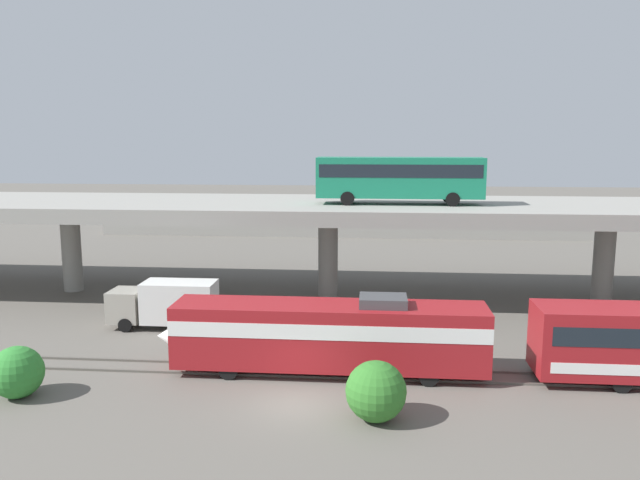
{
  "coord_description": "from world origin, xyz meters",
  "views": [
    {
      "loc": [
        3.47,
        -27.07,
        12.19
      ],
      "look_at": [
        -0.43,
        17.9,
        4.72
      ],
      "focal_mm": 35.29,
      "sensor_mm": 36.0,
      "label": 1
    }
  ],
  "objects": [
    {
      "name": "parked_car_4",
      "position": [
        -17.32,
        57.95,
        2.12
      ],
      "size": [
        4.49,
        1.96,
        1.5
      ],
      "rotation": [
        0.0,
        0.0,
        3.14
      ],
      "color": "black",
      "rests_on": "pier_parking_lot"
    },
    {
      "name": "parked_car_2",
      "position": [
        25.05,
        54.66,
        2.12
      ],
      "size": [
        4.39,
        1.87,
        1.5
      ],
      "color": "black",
      "rests_on": "pier_parking_lot"
    },
    {
      "name": "shrub_right",
      "position": [
        3.66,
        -1.32,
        1.33
      ],
      "size": [
        2.65,
        2.65,
        2.65
      ],
      "primitive_type": "sphere",
      "color": "#327429",
      "rests_on": "ground_plane"
    },
    {
      "name": "service_truck_west",
      "position": [
        -9.72,
        10.94,
        1.64
      ],
      "size": [
        6.8,
        2.46,
        3.04
      ],
      "rotation": [
        0.0,
        0.0,
        3.14
      ],
      "color": "#9E998C",
      "rests_on": "ground_plane"
    },
    {
      "name": "parked_car_0",
      "position": [
        17.96,
        54.82,
        2.13
      ],
      "size": [
        4.65,
        1.95,
        1.5
      ],
      "color": "#9E998C",
      "rests_on": "pier_parking_lot"
    },
    {
      "name": "pier_parking_lot",
      "position": [
        0.0,
        55.0,
        0.68
      ],
      "size": [
        60.76,
        13.84,
        1.35
      ],
      "primitive_type": "cube",
      "color": "gray",
      "rests_on": "ground_plane"
    },
    {
      "name": "transit_bus_on_overpass",
      "position": [
        5.25,
        18.99,
        9.34
      ],
      "size": [
        12.0,
        2.68,
        3.4
      ],
      "rotation": [
        0.0,
        0.0,
        3.14
      ],
      "color": "#197A56",
      "rests_on": "highway_overpass"
    },
    {
      "name": "highway_overpass",
      "position": [
        0.0,
        20.0,
        6.56
      ],
      "size": [
        96.0,
        12.57,
        7.28
      ],
      "color": "gray",
      "rests_on": "ground_plane"
    },
    {
      "name": "parked_car_3",
      "position": [
        6.51,
        54.61,
        2.12
      ],
      "size": [
        4.14,
        1.9,
        1.5
      ],
      "rotation": [
        0.0,
        0.0,
        3.14
      ],
      "color": "black",
      "rests_on": "pier_parking_lot"
    },
    {
      "name": "shrub_left",
      "position": [
        -13.16,
        -0.31,
        1.23
      ],
      "size": [
        2.47,
        2.47,
        2.47
      ],
      "primitive_type": "sphere",
      "color": "#2F8130",
      "rests_on": "ground_plane"
    },
    {
      "name": "ground_plane",
      "position": [
        0.0,
        0.0,
        0.0
      ],
      "size": [
        260.0,
        260.0,
        0.0
      ],
      "primitive_type": "plane",
      "color": "#605B54"
    },
    {
      "name": "parked_car_1",
      "position": [
        9.3,
        57.44,
        2.12
      ],
      "size": [
        4.3,
        1.93,
        1.5
      ],
      "color": "navy",
      "rests_on": "pier_parking_lot"
    },
    {
      "name": "rail_strip_near",
      "position": [
        0.0,
        3.24,
        0.06
      ],
      "size": [
        110.0,
        0.12,
        0.12
      ],
      "primitive_type": "cube",
      "color": "#59544C",
      "rests_on": "ground_plane"
    },
    {
      "name": "parked_car_5",
      "position": [
        -20.56,
        54.52,
        2.12
      ],
      "size": [
        4.26,
        1.92,
        1.5
      ],
      "rotation": [
        0.0,
        0.0,
        3.14
      ],
      "color": "maroon",
      "rests_on": "pier_parking_lot"
    },
    {
      "name": "harbor_water",
      "position": [
        0.0,
        78.0,
        0.0
      ],
      "size": [
        140.0,
        36.0,
        0.01
      ],
      "primitive_type": "cube",
      "color": "navy",
      "rests_on": "ground_plane"
    },
    {
      "name": "rail_strip_far",
      "position": [
        0.0,
        4.76,
        0.06
      ],
      "size": [
        110.0,
        0.12,
        0.12
      ],
      "primitive_type": "cube",
      "color": "#59544C",
      "rests_on": "ground_plane"
    },
    {
      "name": "train_locomotive",
      "position": [
        0.44,
        4.0,
        2.19
      ],
      "size": [
        17.16,
        3.04,
        4.18
      ],
      "rotation": [
        0.0,
        0.0,
        3.14
      ],
      "color": "maroon",
      "rests_on": "ground_plane"
    }
  ]
}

